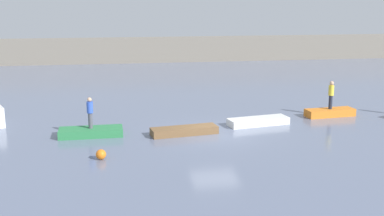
{
  "coord_description": "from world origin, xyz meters",
  "views": [
    {
      "loc": [
        -5.19,
        -24.62,
        7.15
      ],
      "look_at": [
        -0.67,
        3.54,
        0.67
      ],
      "focal_mm": 46.21,
      "sensor_mm": 36.0,
      "label": 1
    }
  ],
  "objects_px": {
    "person_yellow_shirt": "(331,93)",
    "mooring_buoy": "(101,154)",
    "rowboat_white": "(258,121)",
    "rowboat_brown": "(184,131)",
    "person_blue_shirt": "(90,111)",
    "rowboat_orange": "(330,112)",
    "rowboat_green": "(91,132)"
  },
  "relations": [
    {
      "from": "person_yellow_shirt",
      "to": "mooring_buoy",
      "type": "xyz_separation_m",
      "value": [
        -13.61,
        -6.08,
        -1.18
      ]
    },
    {
      "from": "rowboat_white",
      "to": "mooring_buoy",
      "type": "bearing_deg",
      "value": -161.43
    },
    {
      "from": "rowboat_brown",
      "to": "person_blue_shirt",
      "type": "distance_m",
      "value": 5.02
    },
    {
      "from": "rowboat_orange",
      "to": "person_yellow_shirt",
      "type": "height_order",
      "value": "person_yellow_shirt"
    },
    {
      "from": "rowboat_green",
      "to": "rowboat_white",
      "type": "height_order",
      "value": "rowboat_green"
    },
    {
      "from": "rowboat_brown",
      "to": "rowboat_white",
      "type": "bearing_deg",
      "value": 7.62
    },
    {
      "from": "rowboat_brown",
      "to": "person_yellow_shirt",
      "type": "xyz_separation_m",
      "value": [
        9.34,
        2.6,
        1.22
      ]
    },
    {
      "from": "rowboat_green",
      "to": "mooring_buoy",
      "type": "distance_m",
      "value": 3.99
    },
    {
      "from": "rowboat_orange",
      "to": "person_yellow_shirt",
      "type": "xyz_separation_m",
      "value": [
        0.0,
        0.0,
        1.19
      ]
    },
    {
      "from": "mooring_buoy",
      "to": "rowboat_brown",
      "type": "bearing_deg",
      "value": 39.12
    },
    {
      "from": "rowboat_orange",
      "to": "person_blue_shirt",
      "type": "xyz_separation_m",
      "value": [
        -14.2,
        -2.13,
        1.1
      ]
    },
    {
      "from": "rowboat_brown",
      "to": "rowboat_green",
      "type": "bearing_deg",
      "value": 165.83
    },
    {
      "from": "person_yellow_shirt",
      "to": "person_blue_shirt",
      "type": "height_order",
      "value": "person_yellow_shirt"
    },
    {
      "from": "rowboat_orange",
      "to": "mooring_buoy",
      "type": "relative_size",
      "value": 6.53
    },
    {
      "from": "rowboat_green",
      "to": "person_yellow_shirt",
      "type": "xyz_separation_m",
      "value": [
        14.2,
        2.13,
        1.21
      ]
    },
    {
      "from": "rowboat_orange",
      "to": "rowboat_green",
      "type": "bearing_deg",
      "value": -177.23
    },
    {
      "from": "rowboat_green",
      "to": "person_blue_shirt",
      "type": "bearing_deg",
      "value": 88.91
    },
    {
      "from": "rowboat_white",
      "to": "person_blue_shirt",
      "type": "height_order",
      "value": "person_blue_shirt"
    },
    {
      "from": "rowboat_white",
      "to": "rowboat_orange",
      "type": "height_order",
      "value": "rowboat_orange"
    },
    {
      "from": "rowboat_white",
      "to": "person_blue_shirt",
      "type": "bearing_deg",
      "value": 174.89
    },
    {
      "from": "person_blue_shirt",
      "to": "mooring_buoy",
      "type": "bearing_deg",
      "value": -81.5
    },
    {
      "from": "person_yellow_shirt",
      "to": "rowboat_green",
      "type": "bearing_deg",
      "value": -171.46
    },
    {
      "from": "rowboat_green",
      "to": "person_yellow_shirt",
      "type": "bearing_deg",
      "value": 7.45
    },
    {
      "from": "rowboat_brown",
      "to": "mooring_buoy",
      "type": "relative_size",
      "value": 7.66
    },
    {
      "from": "rowboat_green",
      "to": "person_yellow_shirt",
      "type": "distance_m",
      "value": 14.41
    },
    {
      "from": "rowboat_brown",
      "to": "rowboat_orange",
      "type": "distance_m",
      "value": 9.69
    },
    {
      "from": "rowboat_orange",
      "to": "mooring_buoy",
      "type": "bearing_deg",
      "value": -161.69
    },
    {
      "from": "rowboat_brown",
      "to": "person_blue_shirt",
      "type": "relative_size",
      "value": 2.15
    },
    {
      "from": "rowboat_white",
      "to": "mooring_buoy",
      "type": "relative_size",
      "value": 7.58
    },
    {
      "from": "rowboat_white",
      "to": "rowboat_orange",
      "type": "xyz_separation_m",
      "value": [
        4.91,
        1.31,
        0.02
      ]
    },
    {
      "from": "person_yellow_shirt",
      "to": "person_blue_shirt",
      "type": "xyz_separation_m",
      "value": [
        -14.2,
        -2.13,
        -0.09
      ]
    },
    {
      "from": "rowboat_green",
      "to": "rowboat_orange",
      "type": "height_order",
      "value": "rowboat_orange"
    }
  ]
}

